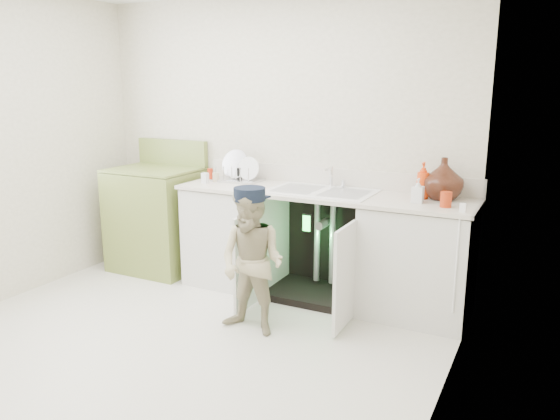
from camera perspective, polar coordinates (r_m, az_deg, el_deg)
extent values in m
plane|color=beige|center=(3.97, -10.49, -13.35)|extent=(3.50, 3.50, 0.00)
cube|color=beige|center=(4.85, -0.29, 7.17)|extent=(3.50, 2.50, 0.02)
cube|color=beige|center=(2.87, 17.41, 2.43)|extent=(2.50, 3.00, 0.02)
cube|color=silver|center=(4.87, -4.52, -2.68)|extent=(0.80, 0.60, 0.86)
cube|color=silver|center=(4.29, 14.14, -5.24)|extent=(0.80, 0.60, 0.86)
cube|color=black|center=(4.76, 5.46, -3.07)|extent=(0.80, 0.06, 0.86)
cube|color=black|center=(4.65, 4.12, -8.65)|extent=(0.80, 0.60, 0.06)
cylinder|color=gray|center=(4.63, 3.89, -3.26)|extent=(0.05, 0.05, 0.70)
cylinder|color=gray|center=(4.58, 5.50, -3.48)|extent=(0.05, 0.05, 0.70)
cylinder|color=gray|center=(4.51, 4.49, -1.46)|extent=(0.07, 0.18, 0.07)
cube|color=silver|center=(4.27, -3.40, -5.37)|extent=(0.03, 0.40, 0.76)
cube|color=silver|center=(3.95, 6.76, -7.01)|extent=(0.02, 0.40, 0.76)
cube|color=silver|center=(4.41, 4.30, 1.73)|extent=(2.44, 0.64, 0.03)
cube|color=silver|center=(4.66, 5.70, 3.44)|extent=(2.44, 0.02, 0.15)
cube|color=white|center=(4.41, 4.30, 1.86)|extent=(0.85, 0.55, 0.02)
cube|color=gray|center=(4.48, 1.89, 2.22)|extent=(0.34, 0.40, 0.01)
cube|color=gray|center=(4.33, 6.81, 1.74)|extent=(0.34, 0.40, 0.01)
cylinder|color=silver|center=(4.59, 5.39, 3.50)|extent=(0.03, 0.03, 0.17)
cylinder|color=silver|center=(4.52, 5.12, 4.32)|extent=(0.02, 0.14, 0.02)
cylinder|color=silver|center=(4.56, 6.66, 2.76)|extent=(0.04, 0.04, 0.06)
cylinder|color=white|center=(3.91, 17.94, -5.46)|extent=(0.01, 0.01, 0.70)
cube|color=white|center=(3.90, 18.54, 0.24)|extent=(0.04, 0.02, 0.06)
cube|color=silver|center=(4.89, -4.42, 3.16)|extent=(0.42, 0.28, 0.02)
cylinder|color=silver|center=(4.91, -4.68, 4.08)|extent=(0.26, 0.09, 0.25)
cylinder|color=white|center=(4.82, -3.29, 3.81)|extent=(0.21, 0.05, 0.20)
cylinder|color=silver|center=(4.88, -6.73, 3.92)|extent=(0.01, 0.01, 0.12)
cylinder|color=silver|center=(4.84, -5.90, 3.85)|extent=(0.01, 0.01, 0.12)
cylinder|color=silver|center=(4.79, -5.05, 3.79)|extent=(0.01, 0.01, 0.12)
cylinder|color=silver|center=(4.75, -4.19, 3.72)|extent=(0.01, 0.01, 0.12)
cylinder|color=silver|center=(4.71, -3.31, 3.64)|extent=(0.01, 0.01, 0.12)
imported|color=#4D2216|center=(4.25, 16.71, 3.15)|extent=(0.30, 0.30, 0.31)
imported|color=red|center=(4.24, 14.71, 3.00)|extent=(0.11, 0.11, 0.28)
imported|color=silver|center=(4.10, 14.21, 1.97)|extent=(0.08, 0.08, 0.18)
cylinder|color=#AB2D0E|center=(4.01, 16.95, 1.06)|extent=(0.08, 0.08, 0.11)
cylinder|color=#B1260F|center=(4.99, -7.30, 3.76)|extent=(0.05, 0.05, 0.10)
cylinder|color=tan|center=(4.87, -6.71, 3.42)|extent=(0.06, 0.06, 0.08)
cylinder|color=black|center=(4.87, -4.27, 3.72)|extent=(0.04, 0.04, 0.12)
cube|color=silver|center=(4.81, -7.84, 3.33)|extent=(0.05, 0.05, 0.09)
cube|color=olive|center=(5.33, -12.75, -1.06)|extent=(0.79, 0.65, 0.95)
cube|color=olive|center=(5.24, -13.02, 4.15)|extent=(0.79, 0.65, 0.02)
cube|color=olive|center=(5.44, -11.17, 5.93)|extent=(0.79, 0.06, 0.25)
cylinder|color=black|center=(5.25, -15.78, 3.94)|extent=(0.18, 0.18, 0.02)
cylinder|color=silver|center=(5.25, -15.79, 4.06)|extent=(0.21, 0.21, 0.01)
cylinder|color=black|center=(5.49, -13.53, 4.45)|extent=(0.18, 0.18, 0.02)
cylinder|color=silver|center=(5.48, -13.54, 4.57)|extent=(0.21, 0.21, 0.01)
cylinder|color=black|center=(4.99, -12.44, 3.67)|extent=(0.18, 0.18, 0.02)
cylinder|color=silver|center=(4.99, -12.45, 3.81)|extent=(0.21, 0.21, 0.01)
cylinder|color=black|center=(5.24, -10.24, 4.21)|extent=(0.18, 0.18, 0.02)
cylinder|color=silver|center=(5.24, -10.25, 4.34)|extent=(0.21, 0.21, 0.01)
imported|color=tan|center=(3.86, -2.92, -5.56)|extent=(0.53, 0.42, 1.04)
cylinder|color=black|center=(3.73, -3.01, 1.59)|extent=(0.23, 0.23, 0.09)
cube|color=black|center=(3.82, -2.19, 1.34)|extent=(0.17, 0.10, 0.01)
cube|color=black|center=(4.13, 2.83, -1.38)|extent=(0.07, 0.01, 0.14)
cube|color=#26F23F|center=(4.12, 2.78, -1.41)|extent=(0.06, 0.00, 0.12)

